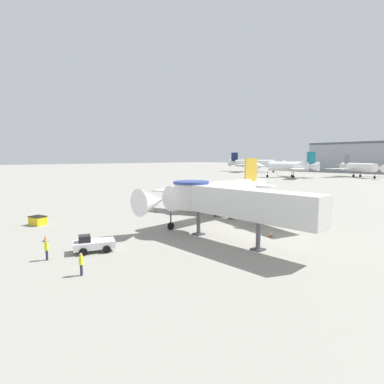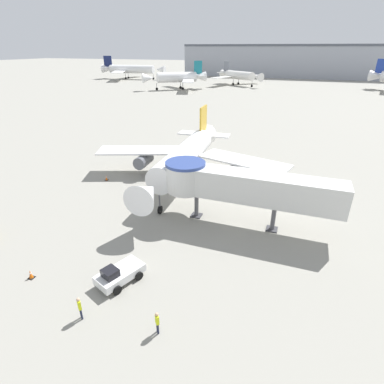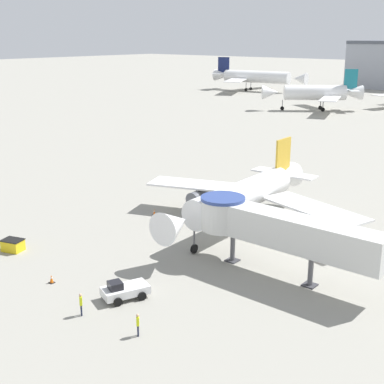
% 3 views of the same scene
% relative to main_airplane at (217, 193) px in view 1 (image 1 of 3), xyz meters
% --- Properties ---
extents(ground_plane, '(800.00, 800.00, 0.00)m').
position_rel_main_airplane_xyz_m(ground_plane, '(-0.06, -3.23, -3.66)').
color(ground_plane, gray).
extents(main_airplane, '(27.02, 24.60, 8.60)m').
position_rel_main_airplane_xyz_m(main_airplane, '(0.00, 0.00, 0.00)').
color(main_airplane, white).
rests_on(main_airplane, ground_plane).
extents(jet_bridge, '(17.36, 4.10, 6.00)m').
position_rel_main_airplane_xyz_m(jet_bridge, '(8.43, -8.00, 0.66)').
color(jet_bridge, silver).
rests_on(jet_bridge, ground_plane).
extents(pushback_tug_white, '(3.06, 4.09, 1.60)m').
position_rel_main_airplane_xyz_m(pushback_tug_white, '(1.98, -19.51, -2.94)').
color(pushback_tug_white, silver).
rests_on(pushback_tug_white, ground_plane).
extents(service_container_yellow, '(2.36, 2.04, 1.15)m').
position_rel_main_airplane_xyz_m(service_container_yellow, '(-13.54, -19.70, -3.08)').
color(service_container_yellow, yellow).
rests_on(service_container_yellow, ground_plane).
extents(traffic_cone_apron_front, '(0.45, 0.45, 0.74)m').
position_rel_main_airplane_xyz_m(traffic_cone_apron_front, '(-4.79, -21.56, -3.31)').
color(traffic_cone_apron_front, black).
rests_on(traffic_cone_apron_front, ground_plane).
extents(traffic_cone_port_wing, '(0.43, 0.43, 0.72)m').
position_rel_main_airplane_xyz_m(traffic_cone_port_wing, '(-10.43, -3.10, -3.32)').
color(traffic_cone_port_wing, black).
rests_on(traffic_cone_port_wing, ground_plane).
extents(traffic_cone_starboard_wing, '(0.36, 0.36, 0.60)m').
position_rel_main_airplane_xyz_m(traffic_cone_starboard_wing, '(10.54, -2.95, -3.38)').
color(traffic_cone_starboard_wing, black).
rests_on(traffic_cone_starboard_wing, ground_plane).
extents(ground_crew_marshaller, '(0.36, 0.37, 1.70)m').
position_rel_main_airplane_xyz_m(ground_crew_marshaller, '(6.78, -22.70, -2.68)').
color(ground_crew_marshaller, '#1E2338').
rests_on(ground_crew_marshaller, ground_plane).
extents(ground_crew_wing_walker, '(0.39, 0.37, 1.79)m').
position_rel_main_airplane_xyz_m(ground_crew_wing_walker, '(1.49, -23.42, -2.63)').
color(ground_crew_wing_walker, '#1E2338').
rests_on(ground_crew_wing_walker, ground_plane).
extents(background_jet_navy_tail, '(37.46, 37.36, 12.09)m').
position_rel_main_airplane_xyz_m(background_jet_navy_tail, '(-81.30, 124.97, 1.60)').
color(background_jet_navy_tail, white).
rests_on(background_jet_navy_tail, ground_plane).
extents(background_jet_gray_tail, '(24.40, 26.46, 10.23)m').
position_rel_main_airplane_xyz_m(background_jet_gray_tail, '(-17.39, 115.23, 0.83)').
color(background_jet_gray_tail, white).
rests_on(background_jet_gray_tail, ground_plane).
extents(background_jet_teal_tail, '(24.49, 25.74, 11.30)m').
position_rel_main_airplane_xyz_m(background_jet_teal_tail, '(-38.29, 90.66, 1.28)').
color(background_jet_teal_tail, white).
rests_on(background_jet_teal_tail, ground_plane).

